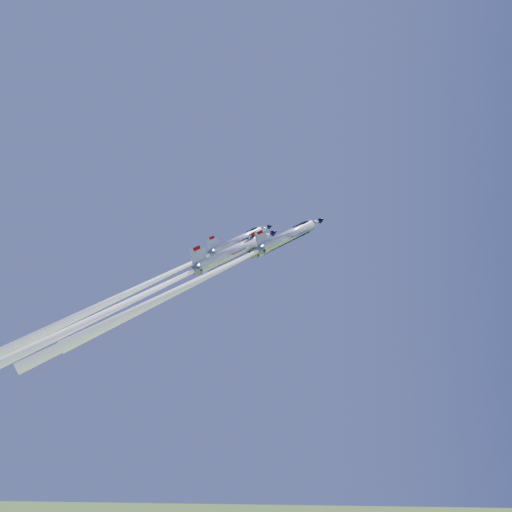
# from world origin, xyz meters

# --- Properties ---
(jet_lead) EXTENTS (35.66, 22.07, 34.78)m
(jet_lead) POSITION_xyz_m (-6.50, -3.98, 85.98)
(jet_lead) COLOR silver
(jet_left) EXTENTS (34.96, 21.60, 35.12)m
(jet_left) POSITION_xyz_m (-16.55, -3.89, 84.92)
(jet_left) COLOR silver
(jet_right) EXTENTS (35.67, 22.04, 35.94)m
(jet_right) POSITION_xyz_m (-7.46, -13.50, 82.64)
(jet_right) COLOR silver
(jet_slot) EXTENTS (49.94, 30.84, 52.79)m
(jet_slot) POSITION_xyz_m (-24.20, -13.49, 76.56)
(jet_slot) COLOR silver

